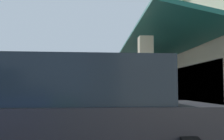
# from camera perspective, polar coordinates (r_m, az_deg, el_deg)

# --- Properties ---
(ground) EXTENTS (120.00, 120.00, 0.00)m
(ground) POSITION_cam_1_polar(r_m,az_deg,el_deg) (23.18, 6.96, -7.46)
(ground) COLOR #38383A
(curb_strip) EXTENTS (32.05, 0.50, 0.12)m
(curb_strip) POSITION_cam_1_polar(r_m,az_deg,el_deg) (20.78, -0.75, -7.74)
(curb_strip) COLOR #9E998E
(curb_strip) RESTS_ON ground
(plaza_building) EXTENTS (27.01, 14.79, 6.96)m
(plaza_building) POSITION_cam_1_polar(r_m,az_deg,el_deg) (23.30, 23.64, 1.43)
(plaza_building) COLOR #C6B793
(plaza_building) RESTS_ON ground
(transit_bus) EXTENTS (11.38, 3.49, 3.34)m
(transit_bus) POSITION_cam_1_polar(r_m,az_deg,el_deg) (19.08, -11.08, -2.63)
(transit_bus) COLOR maroon
(transit_bus) RESTS_ON ground
(parked_suv_charcoal) EXTENTS (2.85, 4.88, 1.97)m
(parked_suv_charcoal) POSITION_cam_1_polar(r_m,az_deg,el_deg) (4.55, -8.41, -9.45)
(parked_suv_charcoal) COLOR #232328
(parked_suv_charcoal) RESTS_ON ground
(pedestrian) EXTENTS (0.64, 0.40, 1.61)m
(pedestrian) POSITION_cam_1_polar(r_m,az_deg,el_deg) (11.26, -10.31, -6.70)
(pedestrian) COLOR #38383D
(pedestrian) RESTS_ON ground
(potted_palm) EXTENTS (1.85, 1.70, 3.02)m
(potted_palm) POSITION_cam_1_polar(r_m,az_deg,el_deg) (15.10, 4.72, -6.47)
(potted_palm) COLOR #4C4742
(potted_palm) RESTS_ON ground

